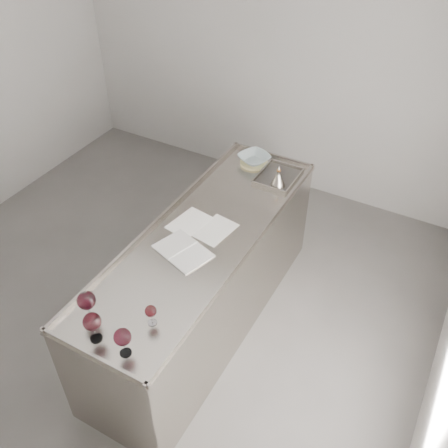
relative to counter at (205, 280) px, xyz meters
The scene contains 12 objects.
room_shell 1.10m from the counter, 148.97° to the right, with size 4.54×5.04×2.84m.
counter is the anchor object (origin of this frame).
wine_glass_left 1.18m from the counter, 101.22° to the right, with size 0.11×0.11×0.22m.
wine_glass_middle 1.24m from the counter, 93.63° to the right, with size 0.10×0.10×0.21m.
wine_glass_right 1.24m from the counter, 82.61° to the right, with size 0.10×0.10×0.19m.
wine_glass_small 1.02m from the counter, 79.97° to the right, with size 0.07×0.07×0.14m.
notebook 0.52m from the counter, 97.67° to the right, with size 0.44×0.37×0.02m.
loose_paper_top 0.48m from the counter, 57.26° to the left, with size 0.22×0.31×0.00m, color silver.
loose_paper_under 0.50m from the counter, 158.28° to the left, with size 0.22×0.31×0.00m, color white.
trivet 1.12m from the counter, 95.35° to the left, with size 0.24×0.24×0.02m, color #CDC384.
ceramic_bowl 1.14m from the counter, 95.35° to the left, with size 0.25×0.25×0.06m, color #8A9CA1.
wine_funnel 0.99m from the counter, 74.90° to the left, with size 0.13×0.13×0.19m.
Camera 1 is at (1.94, -1.98, 3.29)m, focal length 40.00 mm.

